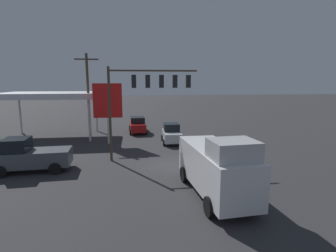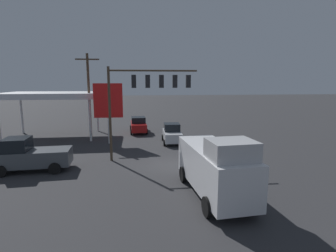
# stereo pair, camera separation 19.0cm
# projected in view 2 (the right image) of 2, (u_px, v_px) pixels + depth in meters

# --- Properties ---
(ground_plane) EXTENTS (200.00, 200.00, 0.00)m
(ground_plane) POSITION_uv_depth(u_px,v_px,m) (171.00, 165.00, 19.79)
(ground_plane) COLOR #2D2D30
(traffic_signal_assembly) EXTENTS (6.94, 0.43, 7.37)m
(traffic_signal_assembly) POSITION_uv_depth(u_px,v_px,m) (147.00, 89.00, 20.37)
(traffic_signal_assembly) COLOR #473828
(traffic_signal_assembly) RESTS_ON ground
(utility_pole) EXTENTS (2.40, 0.26, 9.09)m
(utility_pole) POSITION_uv_depth(u_px,v_px,m) (89.00, 95.00, 27.53)
(utility_pole) COLOR #473828
(utility_pole) RESTS_ON ground
(gas_station_canopy) EXTENTS (10.18, 6.78, 5.03)m
(gas_station_canopy) POSITION_uv_depth(u_px,v_px,m) (52.00, 96.00, 29.19)
(gas_station_canopy) COLOR silver
(gas_station_canopy) RESTS_ON ground
(price_sign) EXTENTS (2.84, 0.27, 6.06)m
(price_sign) POSITION_uv_depth(u_px,v_px,m) (108.00, 102.00, 26.02)
(price_sign) COLOR silver
(price_sign) RESTS_ON ground
(pickup_parked) EXTENTS (5.32, 2.52, 2.40)m
(pickup_parked) POSITION_uv_depth(u_px,v_px,m) (29.00, 156.00, 18.35)
(pickup_parked) COLOR #474C51
(pickup_parked) RESTS_ON ground
(delivery_truck) EXTENTS (2.98, 6.96, 3.58)m
(delivery_truck) POSITION_uv_depth(u_px,v_px,m) (215.00, 167.00, 14.17)
(delivery_truck) COLOR silver
(delivery_truck) RESTS_ON ground
(sedan_far) EXTENTS (2.20, 4.47, 1.93)m
(sedan_far) POSITION_uv_depth(u_px,v_px,m) (138.00, 125.00, 32.34)
(sedan_far) COLOR maroon
(sedan_far) RESTS_ON ground
(hatchback_crossing) EXTENTS (2.06, 3.85, 1.97)m
(hatchback_crossing) POSITION_uv_depth(u_px,v_px,m) (172.00, 134.00, 26.90)
(hatchback_crossing) COLOR silver
(hatchback_crossing) RESTS_ON ground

